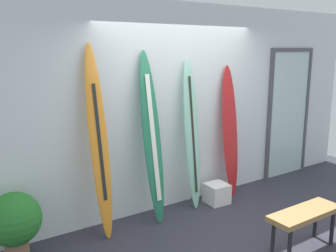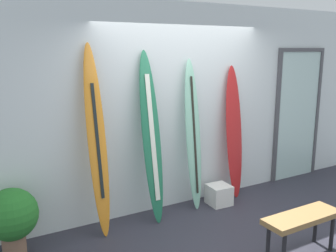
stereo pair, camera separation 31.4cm
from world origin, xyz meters
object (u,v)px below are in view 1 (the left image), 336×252
Objects in this scene: surfboard_seafoam at (192,136)px; surfboard_crimson at (230,132)px; surfboard_emerald at (152,139)px; glass_door at (288,111)px; potted_plant at (14,222)px; display_block_left at (217,193)px; bench at (305,216)px; surfboard_sunset at (99,144)px.

surfboard_seafoam is 0.75m from surfboard_crimson.
glass_door is at bearing 4.27° from surfboard_emerald.
surfboard_seafoam is 1.06× the size of surfboard_crimson.
potted_plant is (-3.11, -0.16, -0.52)m from surfboard_crimson.
surfboard_seafoam is at bearing -177.34° from surfboard_crimson.
display_block_left is 0.15× the size of glass_door.
surfboard_emerald is 0.67m from surfboard_seafoam.
surfboard_emerald is 1.82m from potted_plant.
surfboard_crimson reaches higher than bench.
glass_door is (2.23, 0.17, 0.11)m from surfboard_seafoam.
surfboard_sunset reaches higher than surfboard_seafoam.
surfboard_seafoam is (1.38, 0.04, -0.10)m from surfboard_sunset.
surfboard_crimson is at bearing 2.14° from surfboard_sunset.
surfboard_emerald is at bearing 121.73° from bench.
surfboard_sunset is 3.61m from glass_door.
potted_plant is (-2.74, 0.00, 0.31)m from display_block_left.
display_block_left is at bearing -4.56° from surfboard_emerald.
potted_plant is (-2.37, -0.12, -0.56)m from surfboard_seafoam.
surfboard_emerald is at bearing -175.73° from glass_door.
surfboard_crimson reaches higher than display_block_left.
surfboard_emerald is 6.83× the size of display_block_left.
surfboard_crimson is at bearing 23.36° from display_block_left.
glass_door is 2.89× the size of potted_plant.
surfboard_emerald is at bearing 0.08° from surfboard_sunset.
glass_door reaches higher than display_block_left.
surfboard_emerald is 2.36× the size of bench.
surfboard_seafoam is 0.94× the size of glass_door.
potted_plant is at bearing 150.74° from bench.
bench is at bearing -104.41° from surfboard_crimson.
surfboard_seafoam reaches higher than bench.
surfboard_seafoam is 1.77m from bench.
bench reaches higher than display_block_left.
surfboard_sunset reaches higher than potted_plant.
glass_door is 2.72m from bench.
surfboard_emerald reaches higher than bench.
surfboard_seafoam is at bearing 1.86° from surfboard_sunset.
surfboard_seafoam is 0.96m from display_block_left.
display_block_left is at bearing 87.91° from bench.
surfboard_emerald reaches higher than display_block_left.
potted_plant is 0.82× the size of bench.
glass_door reaches higher than surfboard_emerald.
surfboard_seafoam is (0.66, 0.04, -0.06)m from surfboard_emerald.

